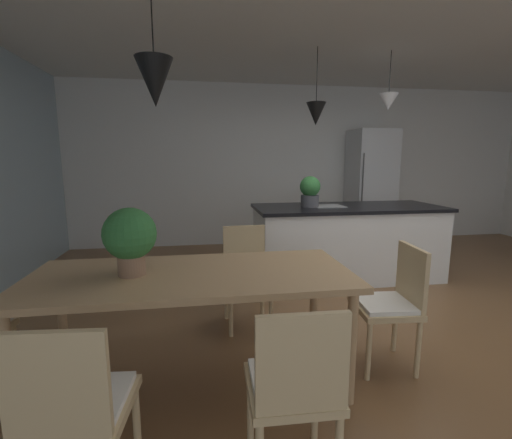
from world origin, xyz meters
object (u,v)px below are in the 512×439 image
at_px(chair_far_right, 247,272).
at_px(potted_plant_on_island, 310,191).
at_px(chair_kitchen_end, 392,302).
at_px(refrigerator, 370,188).
at_px(kitchen_island, 347,241).
at_px(chair_near_left, 75,408).
at_px(potted_plant_on_table, 130,237).
at_px(dining_table, 193,283).
at_px(chair_near_right, 294,386).

distance_m(chair_far_right, potted_plant_on_island, 1.52).
height_order(chair_far_right, potted_plant_on_island, potted_plant_on_island).
bearing_deg(chair_kitchen_end, refrigerator, 65.78).
bearing_deg(potted_plant_on_island, kitchen_island, 0.00).
height_order(chair_near_left, chair_kitchen_end, same).
xyz_separation_m(chair_kitchen_end, potted_plant_on_table, (-1.74, 0.02, 0.52)).
height_order(chair_far_right, potted_plant_on_table, potted_plant_on_table).
xyz_separation_m(chair_kitchen_end, potted_plant_on_island, (-0.02, 1.86, 0.62)).
bearing_deg(chair_kitchen_end, potted_plant_on_island, 90.65).
relative_size(dining_table, refrigerator, 1.03).
bearing_deg(chair_far_right, chair_kitchen_end, -41.13).
distance_m(chair_kitchen_end, refrigerator, 3.90).
height_order(chair_near_right, chair_near_left, same).
height_order(chair_near_left, refrigerator, refrigerator).
distance_m(kitchen_island, refrigerator, 2.07).
distance_m(chair_near_right, chair_kitchen_end, 1.22).
xyz_separation_m(dining_table, chair_near_right, (0.45, -0.80, -0.21)).
relative_size(chair_kitchen_end, kitchen_island, 0.38).
relative_size(kitchen_island, potted_plant_on_island, 6.21).
relative_size(chair_near_right, chair_near_left, 1.00).
distance_m(chair_near_left, chair_far_right, 1.84).
relative_size(chair_near_left, chair_far_right, 1.00).
distance_m(chair_near_right, kitchen_island, 3.00).
distance_m(potted_plant_on_island, potted_plant_on_table, 2.52).
height_order(kitchen_island, refrigerator, refrigerator).
height_order(chair_near_right, chair_kitchen_end, same).
xyz_separation_m(chair_far_right, kitchen_island, (1.39, 1.06, -0.01)).
bearing_deg(kitchen_island, chair_near_right, -117.59).
xyz_separation_m(chair_near_right, chair_far_right, (-0.00, 1.60, 0.00)).
distance_m(dining_table, refrigerator, 4.61).
height_order(kitchen_island, potted_plant_on_island, potted_plant_on_island).
bearing_deg(chair_far_right, dining_table, -119.25).
bearing_deg(chair_near_left, dining_table, 60.41).
bearing_deg(potted_plant_on_island, dining_table, -126.00).
height_order(chair_near_right, refrigerator, refrigerator).
distance_m(chair_kitchen_end, kitchen_island, 1.92).
bearing_deg(chair_kitchen_end, chair_near_right, -139.15).
bearing_deg(kitchen_island, chair_far_right, -142.75).
bearing_deg(potted_plant_on_table, refrigerator, 46.51).
height_order(dining_table, chair_kitchen_end, chair_kitchen_end).
bearing_deg(potted_plant_on_table, dining_table, -2.73).
distance_m(dining_table, chair_far_right, 0.94).
height_order(chair_near_left, potted_plant_on_table, potted_plant_on_table).
xyz_separation_m(dining_table, kitchen_island, (1.84, 1.86, -0.23)).
bearing_deg(kitchen_island, dining_table, -134.70).
relative_size(chair_near_right, refrigerator, 0.45).
relative_size(dining_table, kitchen_island, 0.88).
height_order(chair_far_right, refrigerator, refrigerator).
bearing_deg(chair_kitchen_end, chair_near_left, -156.42).
relative_size(chair_near_left, potted_plant_on_island, 2.38).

